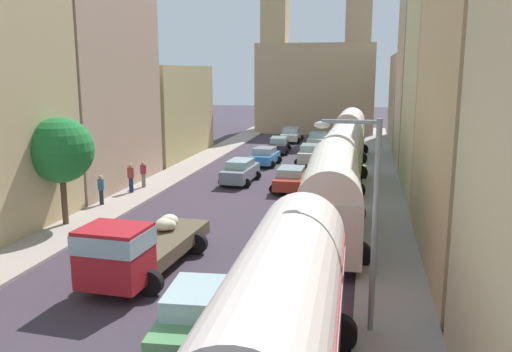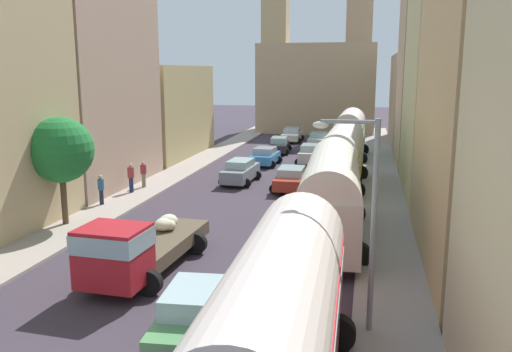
# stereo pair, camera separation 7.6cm
# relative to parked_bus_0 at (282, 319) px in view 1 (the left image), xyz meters

# --- Properties ---
(ground_plane) EXTENTS (154.00, 154.00, 0.00)m
(ground_plane) POSITION_rel_parked_bus_0_xyz_m (-4.54, 24.33, -2.17)
(ground_plane) COLOR #3C333E
(sidewalk_left) EXTENTS (2.50, 70.00, 0.14)m
(sidewalk_left) POSITION_rel_parked_bus_0_xyz_m (-11.79, 24.33, -2.10)
(sidewalk_left) COLOR #A5988E
(sidewalk_left) RESTS_ON ground
(sidewalk_right) EXTENTS (2.50, 70.00, 0.14)m
(sidewalk_right) POSITION_rel_parked_bus_0_xyz_m (2.71, 24.33, -2.10)
(sidewalk_right) COLOR #9B9794
(sidewalk_right) RESTS_ON ground
(building_left_2) EXTENTS (4.15, 10.88, 13.19)m
(building_left_2) POSITION_rel_parked_bus_0_xyz_m (-15.12, 20.42, 4.42)
(building_left_2) COLOR tan
(building_left_2) RESTS_ON ground
(building_left_3) EXTENTS (5.68, 12.64, 7.80)m
(building_left_3) POSITION_rel_parked_bus_0_xyz_m (-15.88, 32.87, 1.73)
(building_left_3) COLOR tan
(building_left_3) RESTS_ON ground
(building_right_1) EXTENTS (4.07, 12.19, 11.54)m
(building_right_1) POSITION_rel_parked_bus_0_xyz_m (5.99, 10.69, 3.60)
(building_right_1) COLOR tan
(building_right_1) RESTS_ON ground
(building_right_2) EXTENTS (5.76, 10.69, 13.02)m
(building_right_2) POSITION_rel_parked_bus_0_xyz_m (6.58, 22.34, 4.37)
(building_right_2) COLOR #CCC089
(building_right_2) RESTS_ON ground
(building_right_3) EXTENTS (5.06, 9.21, 14.27)m
(building_right_3) POSITION_rel_parked_bus_0_xyz_m (6.26, 33.16, 4.99)
(building_right_3) COLOR tan
(building_right_3) RESTS_ON ground
(building_right_4) EXTENTS (4.94, 14.12, 8.97)m
(building_right_4) POSITION_rel_parked_bus_0_xyz_m (6.43, 45.68, 2.31)
(building_right_4) COLOR tan
(building_right_4) RESTS_ON ground
(distant_church) EXTENTS (13.84, 6.81, 19.09)m
(distant_church) POSITION_rel_parked_bus_0_xyz_m (-4.54, 54.07, 4.27)
(distant_church) COLOR tan
(distant_church) RESTS_ON ground
(parked_bus_0) EXTENTS (3.44, 9.08, 3.97)m
(parked_bus_0) POSITION_rel_parked_bus_0_xyz_m (0.00, 0.00, 0.00)
(parked_bus_0) COLOR red
(parked_bus_0) RESTS_ON ground
(parked_bus_1) EXTENTS (3.55, 9.86, 4.05)m
(parked_bus_1) POSITION_rel_parked_bus_0_xyz_m (0.25, 12.16, 0.07)
(parked_bus_1) COLOR silver
(parked_bus_1) RESTS_ON ground
(parked_bus_2) EXTENTS (3.39, 8.94, 3.96)m
(parked_bus_2) POSITION_rel_parked_bus_0_xyz_m (0.15, 23.20, 0.01)
(parked_bus_2) COLOR gold
(parked_bus_2) RESTS_ON ground
(parked_bus_3) EXTENTS (3.28, 8.05, 4.12)m
(parked_bus_3) POSITION_rel_parked_bus_0_xyz_m (0.23, 34.74, 0.12)
(parked_bus_3) COLOR #369969
(parked_bus_3) RESTS_ON ground
(cargo_truck_0) EXTENTS (3.26, 7.22, 2.40)m
(cargo_truck_0) POSITION_rel_parked_bus_0_xyz_m (-6.26, 6.38, -0.96)
(cargo_truck_0) COLOR #B01B25
(cargo_truck_0) RESTS_ON ground
(car_0) EXTENTS (2.33, 4.43, 1.57)m
(car_0) POSITION_rel_parked_bus_0_xyz_m (-6.53, 23.36, -1.38)
(car_0) COLOR gray
(car_0) RESTS_ON ground
(car_1) EXTENTS (2.45, 3.76, 1.43)m
(car_1) POSITION_rel_parked_bus_0_xyz_m (-6.20, 30.28, -1.44)
(car_1) COLOR #3484CA
(car_1) RESTS_ON ground
(car_2) EXTENTS (2.28, 4.16, 1.46)m
(car_2) POSITION_rel_parked_bus_0_xyz_m (-6.16, 36.80, -1.44)
(car_2) COLOR #272126
(car_2) RESTS_ON ground
(car_3) EXTENTS (2.37, 4.05, 1.52)m
(car_3) POSITION_rel_parked_bus_0_xyz_m (-6.12, 44.63, -1.41)
(car_3) COLOR silver
(car_3) RESTS_ON ground
(car_4) EXTENTS (2.55, 4.19, 1.68)m
(car_4) POSITION_rel_parked_bus_0_xyz_m (-2.66, 2.29, -1.34)
(car_4) COLOR #549357
(car_4) RESTS_ON ground
(car_5) EXTENTS (2.35, 4.12, 1.44)m
(car_5) POSITION_rel_parked_bus_0_xyz_m (-2.90, 21.94, -1.44)
(car_5) COLOR #AF3121
(car_5) RESTS_ON ground
(car_6) EXTENTS (2.20, 3.77, 1.57)m
(car_6) POSITION_rel_parked_bus_0_xyz_m (-2.76, 31.70, -1.38)
(car_6) COLOR silver
(car_6) RESTS_ON ground
(car_7) EXTENTS (2.39, 4.06, 1.57)m
(car_7) POSITION_rel_parked_bus_0_xyz_m (-2.88, 40.35, -1.37)
(car_7) COLOR silver
(car_7) RESTS_ON ground
(pedestrian_0) EXTENTS (0.39, 0.39, 1.78)m
(pedestrian_0) POSITION_rel_parked_bus_0_xyz_m (-12.09, 20.23, -1.16)
(pedestrian_0) COLOR #717459
(pedestrian_0) RESTS_ON ground
(pedestrian_1) EXTENTS (0.51, 0.51, 1.91)m
(pedestrian_1) POSITION_rel_parked_bus_0_xyz_m (-12.22, 18.68, -1.09)
(pedestrian_1) COLOR navy
(pedestrian_1) RESTS_ON ground
(pedestrian_2) EXTENTS (0.49, 0.49, 1.79)m
(pedestrian_2) POSITION_rel_parked_bus_0_xyz_m (-12.55, 15.59, -1.15)
(pedestrian_2) COLOR #1F253D
(pedestrian_2) RESTS_ON ground
(streetlamp_near) EXTENTS (1.82, 0.28, 6.17)m
(streetlamp_near) POSITION_rel_parked_bus_0_xyz_m (1.70, 3.92, 1.55)
(streetlamp_near) COLOR gray
(streetlamp_near) RESTS_ON ground
(roadside_tree_1) EXTENTS (3.11, 3.11, 5.31)m
(roadside_tree_1) POSITION_rel_parked_bus_0_xyz_m (-12.44, 11.79, 1.56)
(roadside_tree_1) COLOR brown
(roadside_tree_1) RESTS_ON ground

